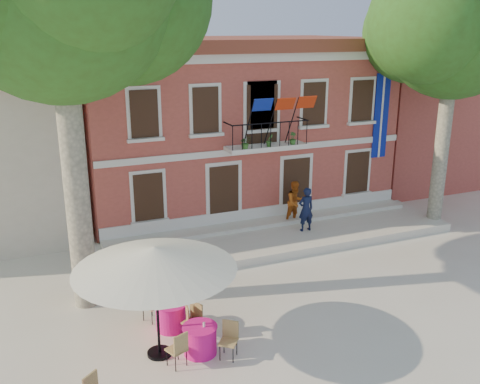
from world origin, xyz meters
name	(u,v)px	position (x,y,z in m)	size (l,w,h in m)	color
ground	(282,303)	(0.00, 0.00, 0.00)	(90.00, 90.00, 0.00)	beige
main_building	(225,122)	(2.00, 9.99, 3.78)	(13.50, 9.59, 7.50)	#BB5043
neighbor_east	(419,115)	(14.00, 11.00, 3.22)	(9.40, 9.40, 6.40)	#BB5043
terrace	(277,238)	(2.00, 4.40, 0.15)	(14.00, 3.40, 0.30)	silver
plane_tree_east	(455,29)	(8.90, 3.59, 7.88)	(5.43, 5.43, 10.66)	#A59E84
patio_umbrella	(155,258)	(-4.08, -1.19, 2.65)	(3.97, 3.97, 2.95)	black
pedestrian_navy	(306,209)	(3.18, 4.33, 1.18)	(0.64, 0.42, 1.75)	#101735
pedestrian_orange	(295,202)	(3.21, 5.25, 1.18)	(0.85, 0.66, 1.75)	#BF5716
cafe_table_1	(200,338)	(-3.10, -1.53, 0.43)	(1.85, 1.74, 0.95)	#DE148A
cafe_table_3	(171,315)	(-3.47, -0.12, 0.42)	(1.37, 1.85, 0.95)	#DE148A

